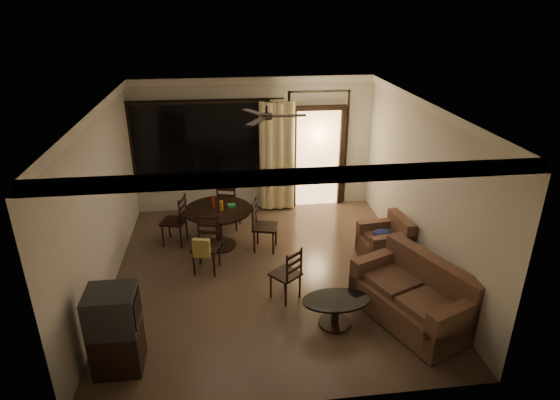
{
  "coord_description": "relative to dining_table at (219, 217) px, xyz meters",
  "views": [
    {
      "loc": [
        -0.64,
        -6.64,
        4.23
      ],
      "look_at": [
        0.22,
        0.2,
        1.23
      ],
      "focal_mm": 30.0,
      "sensor_mm": 36.0,
      "label": 1
    }
  ],
  "objects": [
    {
      "name": "ground",
      "position": [
        0.79,
        -1.04,
        -0.59
      ],
      "size": [
        5.5,
        5.5,
        0.0
      ],
      "primitive_type": "plane",
      "color": "#7F6651",
      "rests_on": "ground"
    },
    {
      "name": "room_shell",
      "position": [
        1.39,
        0.73,
        1.24
      ],
      "size": [
        5.5,
        6.7,
        5.5
      ],
      "color": "beige",
      "rests_on": "ground"
    },
    {
      "name": "dining_table",
      "position": [
        0.0,
        0.0,
        0.0
      ],
      "size": [
        1.21,
        1.21,
        0.97
      ],
      "rotation": [
        0.0,
        0.0,
        -0.26
      ],
      "color": "black",
      "rests_on": "ground"
    },
    {
      "name": "dining_chair_west",
      "position": [
        -0.81,
        0.21,
        -0.31
      ],
      "size": [
        0.51,
        0.51,
        0.95
      ],
      "rotation": [
        0.0,
        0.0,
        -1.83
      ],
      "color": "black",
      "rests_on": "ground"
    },
    {
      "name": "dining_chair_east",
      "position": [
        0.81,
        -0.22,
        -0.31
      ],
      "size": [
        0.51,
        0.51,
        0.95
      ],
      "rotation": [
        0.0,
        0.0,
        1.31
      ],
      "color": "black",
      "rests_on": "ground"
    },
    {
      "name": "dining_chair_south",
      "position": [
        -0.22,
        -0.83,
        -0.29
      ],
      "size": [
        0.51,
        0.55,
        0.95
      ],
      "rotation": [
        0.0,
        0.0,
        -0.26
      ],
      "color": "black",
      "rests_on": "ground"
    },
    {
      "name": "dining_chair_north",
      "position": [
        0.2,
        0.76,
        -0.31
      ],
      "size": [
        0.51,
        0.51,
        0.95
      ],
      "rotation": [
        0.0,
        0.0,
        2.88
      ],
      "color": "black",
      "rests_on": "ground"
    },
    {
      "name": "tv_cabinet",
      "position": [
        -1.25,
        -2.95,
        -0.04
      ],
      "size": [
        0.59,
        0.52,
        1.11
      ],
      "rotation": [
        0.0,
        0.0,
        0.0
      ],
      "color": "black",
      "rests_on": "ground"
    },
    {
      "name": "sofa",
      "position": [
        2.71,
        -2.49,
        -0.24
      ],
      "size": [
        1.47,
        1.89,
        0.9
      ],
      "rotation": [
        0.0,
        0.0,
        0.4
      ],
      "color": "#43271F",
      "rests_on": "ground"
    },
    {
      "name": "armchair",
      "position": [
        2.89,
        -0.81,
        -0.28
      ],
      "size": [
        0.83,
        0.83,
        0.76
      ],
      "rotation": [
        0.0,
        0.0,
        0.1
      ],
      "color": "#43271F",
      "rests_on": "ground"
    },
    {
      "name": "coffee_table",
      "position": [
        1.58,
        -2.47,
        -0.32
      ],
      "size": [
        0.94,
        0.56,
        0.41
      ],
      "rotation": [
        0.0,
        0.0,
        0.24
      ],
      "color": "black",
      "rests_on": "ground"
    },
    {
      "name": "side_chair",
      "position": [
        0.99,
        -1.76,
        -0.34
      ],
      "size": [
        0.54,
        0.54,
        0.87
      ],
      "rotation": [
        0.0,
        0.0,
        3.82
      ],
      "color": "black",
      "rests_on": "ground"
    }
  ]
}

